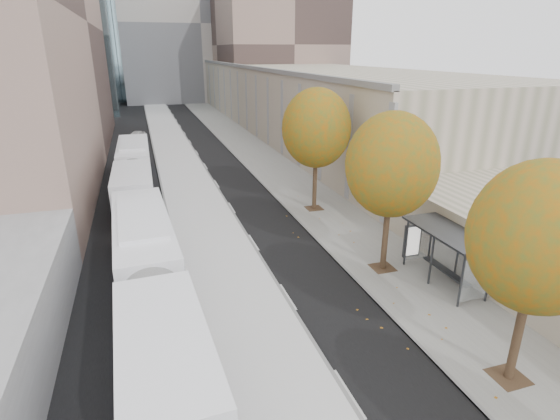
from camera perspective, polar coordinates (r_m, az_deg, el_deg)
name	(u,v)px	position (r m, az deg, el deg)	size (l,w,h in m)	color
bus_platform	(182,170)	(40.08, -12.69, 5.14)	(4.25, 150.00, 0.15)	silver
sidewalk	(268,164)	(41.49, -1.59, 6.08)	(4.75, 150.00, 0.08)	gray
building_tan	(286,91)	(71.59, 0.74, 15.23)	(18.00, 92.00, 8.00)	gray
building_far_block	(195,25)	(100.65, -11.09, 22.57)	(30.00, 18.00, 30.00)	#A59D97
bus_shelter	(451,239)	(20.93, 21.46, -3.58)	(1.90, 4.40, 2.53)	#383A3F
tree_b	(539,238)	(14.61, 30.77, -3.16)	(4.00, 4.00, 6.97)	#312015
tree_c	(392,165)	(20.35, 14.39, 5.70)	(4.20, 4.20, 7.28)	#312015
tree_d	(316,128)	(28.17, 4.77, 10.59)	(4.40, 4.40, 7.60)	#312015
bus_near	(151,284)	(17.95, -16.55, -9.19)	(3.26, 17.31, 2.87)	white
bus_far	(134,171)	(34.96, -18.53, 4.91)	(2.66, 17.01, 2.83)	white
distant_car	(136,137)	(54.43, -18.24, 9.10)	(1.47, 3.65, 1.24)	beige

